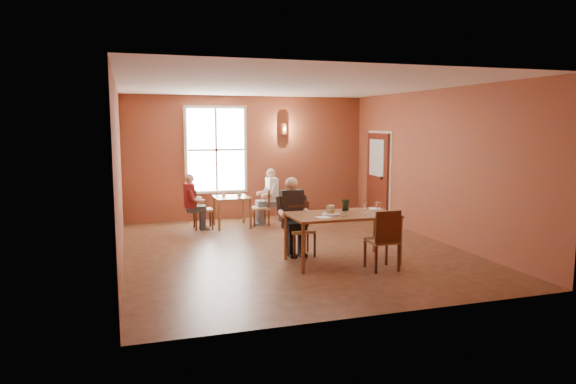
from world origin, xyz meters
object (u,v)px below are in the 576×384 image
object	(u,v)px
main_table	(342,238)
diner_main	(302,219)
second_table	(232,212)
chair_diner_maroon	(203,209)
chair_empty	(382,239)
chair_diner_white	(260,207)
diner_maroon	(201,202)
diner_white	(261,198)
chair_diner_main	(301,229)

from	to	relation	value
main_table	diner_main	bearing A→B (deg)	128.88
second_table	chair_diner_maroon	xyz separation A→B (m)	(-0.65, 0.00, 0.10)
chair_empty	chair_diner_maroon	bearing A→B (deg)	118.45
second_table	chair_diner_white	world-z (taller)	chair_diner_white
second_table	chair_diner_white	bearing A→B (deg)	0.00
diner_maroon	second_table	bearing A→B (deg)	90.00
chair_empty	diner_white	bearing A→B (deg)	102.40
second_table	chair_diner_maroon	bearing A→B (deg)	180.00
diner_maroon	main_table	bearing A→B (deg)	27.63
chair_empty	diner_white	xyz separation A→B (m)	(-0.93, 4.12, 0.14)
diner_white	diner_main	bearing A→B (deg)	179.79
chair_diner_maroon	diner_maroon	xyz separation A→B (m)	(-0.03, 0.00, 0.15)
chair_empty	main_table	bearing A→B (deg)	126.64
diner_white	chair_empty	bearing A→B (deg)	-167.30
chair_diner_main	chair_diner_maroon	distance (m)	3.17
second_table	diner_maroon	distance (m)	0.73
diner_white	chair_diner_maroon	xyz separation A→B (m)	(-1.33, 0.00, -0.18)
second_table	chair_diner_white	xyz separation A→B (m)	(0.65, 0.00, 0.08)
chair_empty	chair_diner_maroon	distance (m)	4.69
main_table	second_table	xyz separation A→B (m)	(-1.17, 3.53, -0.07)
main_table	chair_diner_main	world-z (taller)	chair_diner_main
chair_diner_main	diner_white	distance (m)	2.89
main_table	chair_diner_main	size ratio (longest dim) A/B	1.89
chair_diner_white	chair_diner_maroon	size ratio (longest dim) A/B	0.94
chair_diner_main	chair_empty	xyz separation A→B (m)	(0.94, -1.23, 0.02)
chair_empty	chair_diner_white	xyz separation A→B (m)	(-0.96, 4.12, -0.07)
main_table	diner_white	size ratio (longest dim) A/B	1.41
diner_main	chair_diner_white	xyz separation A→B (m)	(-0.02, 2.91, -0.24)
chair_diner_main	diner_maroon	bearing A→B (deg)	-64.92
chair_diner_white	diner_white	world-z (taller)	diner_white
chair_empty	second_table	world-z (taller)	chair_empty
chair_diner_main	diner_maroon	xyz separation A→B (m)	(-1.35, 2.88, 0.13)
chair_empty	chair_diner_maroon	size ratio (longest dim) A/B	1.09
diner_main	second_table	size ratio (longest dim) A/B	1.69
diner_maroon	chair_diner_maroon	bearing A→B (deg)	90.00
diner_maroon	chair_diner_white	bearing A→B (deg)	90.00
chair_diner_main	chair_diner_white	xyz separation A→B (m)	(-0.02, 2.88, -0.05)
diner_main	chair_diner_maroon	distance (m)	3.20
chair_empty	diner_main	bearing A→B (deg)	127.66
second_table	chair_diner_main	bearing A→B (deg)	-76.93
main_table	diner_maroon	bearing A→B (deg)	117.63
chair_empty	diner_white	world-z (taller)	diner_white
second_table	diner_maroon	bearing A→B (deg)	180.00
main_table	chair_diner_maroon	world-z (taller)	chair_diner_maroon
diner_white	chair_diner_white	bearing A→B (deg)	90.00
chair_diner_main	diner_white	bearing A→B (deg)	-90.21
chair_empty	diner_white	distance (m)	4.22
diner_white	diner_maroon	distance (m)	1.36
main_table	chair_empty	distance (m)	0.73
second_table	diner_white	xyz separation A→B (m)	(0.68, 0.00, 0.28)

